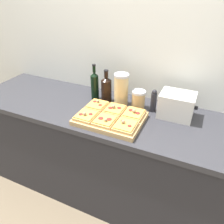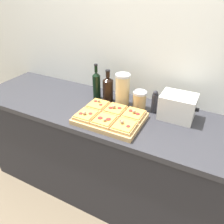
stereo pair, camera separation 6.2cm
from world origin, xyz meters
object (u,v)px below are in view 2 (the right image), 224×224
olive_oil_bottle (97,85)px  wine_bottle (108,89)px  cutting_board (110,118)px  toaster_oven (178,107)px  grain_jar_tall (122,90)px  grain_jar_short (139,100)px  pepper_mill (155,102)px

olive_oil_bottle → wine_bottle: bearing=0.0°
olive_oil_bottle → wine_bottle: size_ratio=1.11×
cutting_board → toaster_oven: (0.41, 0.26, 0.07)m
grain_jar_tall → grain_jar_short: 0.15m
cutting_board → toaster_oven: size_ratio=1.74×
olive_oil_bottle → toaster_oven: bearing=-0.1°
grain_jar_tall → wine_bottle: bearing=180.0°
pepper_mill → olive_oil_bottle: bearing=-180.0°
olive_oil_bottle → pepper_mill: bearing=0.0°
toaster_oven → wine_bottle: bearing=179.9°
olive_oil_bottle → toaster_oven: 0.67m
grain_jar_tall → cutting_board: bearing=-84.5°
cutting_board → pepper_mill: 0.36m
wine_bottle → pepper_mill: size_ratio=1.51×
pepper_mill → toaster_oven: toaster_oven is taller
wine_bottle → grain_jar_short: size_ratio=1.86×
cutting_board → olive_oil_bottle: bearing=135.2°
pepper_mill → grain_jar_short: bearing=180.0°
pepper_mill → grain_jar_tall: bearing=-180.0°
wine_bottle → cutting_board: bearing=-59.2°
grain_jar_tall → olive_oil_bottle: bearing=-180.0°
cutting_board → grain_jar_tall: (-0.02, 0.26, 0.11)m
cutting_board → grain_jar_short: (0.12, 0.26, 0.06)m
grain_jar_short → toaster_oven: size_ratio=0.55×
cutting_board → wine_bottle: (-0.15, 0.26, 0.09)m
pepper_mill → toaster_oven: 0.17m
grain_jar_short → pepper_mill: 0.12m
grain_jar_short → grain_jar_tall: bearing=-180.0°
grain_jar_short → toaster_oven: toaster_oven is taller
grain_jar_short → pepper_mill: bearing=0.0°
grain_jar_tall → grain_jar_short: grain_jar_tall is taller
olive_oil_bottle → grain_jar_tall: size_ratio=1.17×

